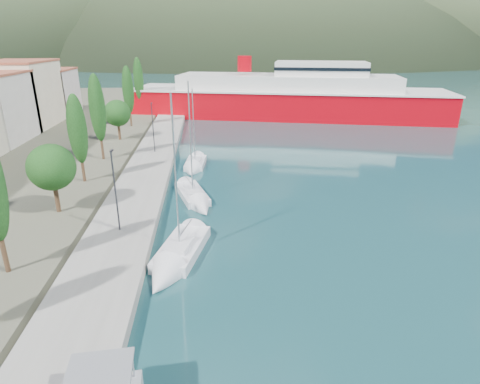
{
  "coord_description": "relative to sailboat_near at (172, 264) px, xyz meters",
  "views": [
    {
      "loc": [
        -2.25,
        -13.63,
        14.09
      ],
      "look_at": [
        0.0,
        14.0,
        3.5
      ],
      "focal_mm": 30.0,
      "sensor_mm": 36.0,
      "label": 1
    }
  ],
  "objects": [
    {
      "name": "ground",
      "position": [
        4.84,
        110.56,
        -0.32
      ],
      "size": [
        1400.0,
        1400.0,
        0.0
      ],
      "primitive_type": "plane",
      "color": "#1A4549"
    },
    {
      "name": "quay",
      "position": [
        -4.16,
        16.56,
        0.08
      ],
      "size": [
        5.0,
        88.0,
        0.8
      ],
      "primitive_type": "cube",
      "color": "gray",
      "rests_on": "ground"
    },
    {
      "name": "tree_row",
      "position": [
        -9.93,
        22.2,
        5.31
      ],
      "size": [
        3.75,
        63.33,
        10.38
      ],
      "color": "#47301E",
      "rests_on": "land_strip"
    },
    {
      "name": "lamp_posts",
      "position": [
        -4.16,
        4.2,
        3.76
      ],
      "size": [
        0.15,
        46.08,
        6.06
      ],
      "color": "#2D2D33",
      "rests_on": "quay"
    },
    {
      "name": "sailboat_near",
      "position": [
        0.0,
        0.0,
        0.0
      ],
      "size": [
        4.65,
        8.75,
        12.05
      ],
      "color": "silver",
      "rests_on": "ground"
    },
    {
      "name": "sailboat_mid",
      "position": [
        1.44,
        10.89,
        -0.04
      ],
      "size": [
        4.21,
        8.32,
        11.59
      ],
      "color": "silver",
      "rests_on": "ground"
    },
    {
      "name": "sailboat_far",
      "position": [
        0.86,
        21.27,
        -0.04
      ],
      "size": [
        2.81,
        6.87,
        9.84
      ],
      "color": "silver",
      "rests_on": "ground"
    },
    {
      "name": "ferry",
      "position": [
        18.06,
        53.89,
        3.26
      ],
      "size": [
        60.63,
        26.15,
        11.79
      ],
      "color": "#B5020C",
      "rests_on": "ground"
    }
  ]
}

